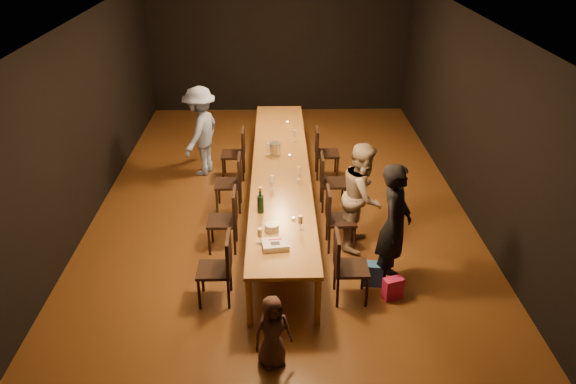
{
  "coord_description": "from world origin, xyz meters",
  "views": [
    {
      "loc": [
        -0.06,
        -8.14,
        4.47
      ],
      "look_at": [
        0.09,
        -1.38,
        1.0
      ],
      "focal_mm": 35.0,
      "sensor_mm": 36.0,
      "label": 1
    }
  ],
  "objects_px": {
    "chair_left_0": "(214,269)",
    "plate_stack": "(272,227)",
    "child": "(272,332)",
    "chair_right_2": "(333,182)",
    "chair_right_1": "(341,219)",
    "chair_left_2": "(228,183)",
    "ice_bucket": "(275,149)",
    "chair_left_3": "(233,154)",
    "chair_left_1": "(222,220)",
    "woman_birthday": "(394,226)",
    "chair_right_0": "(351,267)",
    "table": "(281,169)",
    "birthday_cake": "(275,245)",
    "chair_right_3": "(327,153)",
    "man_blue": "(201,131)",
    "woman_tan": "(363,196)",
    "champagne_bottle": "(260,200)"
  },
  "relations": [
    {
      "from": "chair_left_0",
      "to": "woman_birthday",
      "type": "xyz_separation_m",
      "value": [
        2.27,
        0.35,
        0.38
      ]
    },
    {
      "from": "birthday_cake",
      "to": "plate_stack",
      "type": "height_order",
      "value": "plate_stack"
    },
    {
      "from": "chair_left_1",
      "to": "woman_tan",
      "type": "xyz_separation_m",
      "value": [
        2.0,
        0.09,
        0.33
      ]
    },
    {
      "from": "woman_birthday",
      "to": "birthday_cake",
      "type": "xyz_separation_m",
      "value": [
        -1.51,
        -0.32,
        -0.06
      ]
    },
    {
      "from": "chair_left_1",
      "to": "child",
      "type": "height_order",
      "value": "chair_left_1"
    },
    {
      "from": "table",
      "to": "chair_right_1",
      "type": "height_order",
      "value": "chair_right_1"
    },
    {
      "from": "chair_right_2",
      "to": "chair_right_1",
      "type": "bearing_deg",
      "value": -0.0
    },
    {
      "from": "chair_right_1",
      "to": "plate_stack",
      "type": "xyz_separation_m",
      "value": [
        -0.98,
        -0.78,
        0.34
      ]
    },
    {
      "from": "chair_left_1",
      "to": "ice_bucket",
      "type": "relative_size",
      "value": 4.51
    },
    {
      "from": "chair_right_2",
      "to": "ice_bucket",
      "type": "bearing_deg",
      "value": -117.18
    },
    {
      "from": "chair_left_1",
      "to": "child",
      "type": "xyz_separation_m",
      "value": [
        0.72,
        -2.32,
        -0.03
      ]
    },
    {
      "from": "chair_right_1",
      "to": "plate_stack",
      "type": "relative_size",
      "value": 5.01
    },
    {
      "from": "chair_right_3",
      "to": "chair_left_3",
      "type": "bearing_deg",
      "value": -90.0
    },
    {
      "from": "man_blue",
      "to": "birthday_cake",
      "type": "distance_m",
      "value": 4.0
    },
    {
      "from": "chair_right_1",
      "to": "ice_bucket",
      "type": "distance_m",
      "value": 1.97
    },
    {
      "from": "chair_left_3",
      "to": "child",
      "type": "xyz_separation_m",
      "value": [
        0.72,
        -4.72,
        -0.03
      ]
    },
    {
      "from": "chair_right_3",
      "to": "chair_left_0",
      "type": "distance_m",
      "value": 3.98
    },
    {
      "from": "chair_right_0",
      "to": "man_blue",
      "type": "relative_size",
      "value": 0.57
    },
    {
      "from": "man_blue",
      "to": "birthday_cake",
      "type": "bearing_deg",
      "value": 37.85
    },
    {
      "from": "chair_right_1",
      "to": "chair_right_3",
      "type": "xyz_separation_m",
      "value": [
        0.0,
        2.4,
        0.0
      ]
    },
    {
      "from": "chair_left_3",
      "to": "chair_right_2",
      "type": "bearing_deg",
      "value": -125.22
    },
    {
      "from": "chair_right_3",
      "to": "child",
      "type": "xyz_separation_m",
      "value": [
        -0.98,
        -4.72,
        -0.03
      ]
    },
    {
      "from": "chair_left_3",
      "to": "plate_stack",
      "type": "relative_size",
      "value": 5.01
    },
    {
      "from": "chair_right_1",
      "to": "chair_right_2",
      "type": "height_order",
      "value": "same"
    },
    {
      "from": "chair_left_0",
      "to": "plate_stack",
      "type": "xyz_separation_m",
      "value": [
        0.72,
        0.42,
        0.34
      ]
    },
    {
      "from": "chair_right_1",
      "to": "champagne_bottle",
      "type": "relative_size",
      "value": 2.45
    },
    {
      "from": "chair_left_1",
      "to": "man_blue",
      "type": "bearing_deg",
      "value": 12.61
    },
    {
      "from": "chair_right_0",
      "to": "chair_left_0",
      "type": "bearing_deg",
      "value": -90.0
    },
    {
      "from": "chair_left_2",
      "to": "chair_left_3",
      "type": "distance_m",
      "value": 1.2
    },
    {
      "from": "chair_left_0",
      "to": "chair_left_2",
      "type": "height_order",
      "value": "same"
    },
    {
      "from": "chair_right_0",
      "to": "child",
      "type": "xyz_separation_m",
      "value": [
        -0.98,
        -1.12,
        -0.03
      ]
    },
    {
      "from": "chair_right_3",
      "to": "man_blue",
      "type": "xyz_separation_m",
      "value": [
        -2.28,
        0.21,
        0.36
      ]
    },
    {
      "from": "birthday_cake",
      "to": "chair_right_1",
      "type": "bearing_deg",
      "value": 43.27
    },
    {
      "from": "table",
      "to": "chair_right_3",
      "type": "relative_size",
      "value": 6.45
    },
    {
      "from": "chair_left_2",
      "to": "ice_bucket",
      "type": "xyz_separation_m",
      "value": [
        0.76,
        0.48,
        0.39
      ]
    },
    {
      "from": "chair_left_0",
      "to": "chair_left_3",
      "type": "xyz_separation_m",
      "value": [
        0.0,
        3.6,
        0.0
      ]
    },
    {
      "from": "chair_right_3",
      "to": "chair_left_2",
      "type": "relative_size",
      "value": 1.0
    },
    {
      "from": "child",
      "to": "chair_right_2",
      "type": "bearing_deg",
      "value": 52.31
    },
    {
      "from": "chair_left_2",
      "to": "woman_tan",
      "type": "xyz_separation_m",
      "value": [
        2.0,
        -1.11,
        0.33
      ]
    },
    {
      "from": "chair_left_0",
      "to": "woman_birthday",
      "type": "distance_m",
      "value": 2.33
    },
    {
      "from": "chair_left_0",
      "to": "table",
      "type": "bearing_deg",
      "value": -19.5
    },
    {
      "from": "chair_left_2",
      "to": "child",
      "type": "xyz_separation_m",
      "value": [
        0.72,
        -3.52,
        -0.03
      ]
    },
    {
      "from": "chair_left_0",
      "to": "chair_left_3",
      "type": "bearing_deg",
      "value": 0.0
    },
    {
      "from": "chair_right_2",
      "to": "chair_left_1",
      "type": "height_order",
      "value": "same"
    },
    {
      "from": "chair_left_0",
      "to": "chair_right_0",
      "type": "bearing_deg",
      "value": -90.0
    },
    {
      "from": "table",
      "to": "chair_left_2",
      "type": "xyz_separation_m",
      "value": [
        -0.85,
        0.0,
        -0.24
      ]
    },
    {
      "from": "chair_right_2",
      "to": "birthday_cake",
      "type": "distance_m",
      "value": 2.57
    },
    {
      "from": "chair_right_3",
      "to": "chair_left_1",
      "type": "height_order",
      "value": "same"
    },
    {
      "from": "woman_tan",
      "to": "plate_stack",
      "type": "height_order",
      "value": "woman_tan"
    },
    {
      "from": "chair_left_0",
      "to": "ice_bucket",
      "type": "distance_m",
      "value": 3.01
    }
  ]
}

